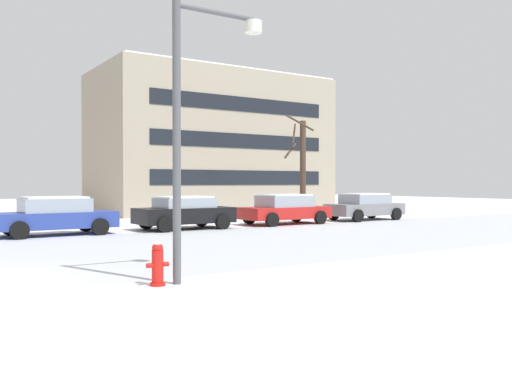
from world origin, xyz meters
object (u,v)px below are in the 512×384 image
object	(u,v)px
parked_car_red	(285,209)
fire_hydrant	(158,263)
parked_car_black	(184,212)
street_lamp	(194,108)
parked_car_gray	(365,206)
parked_car_blue	(55,216)

from	to	relation	value
parked_car_red	fire_hydrant	bearing A→B (deg)	-135.10
fire_hydrant	parked_car_black	xyz separation A→B (m)	(5.91, 11.13, 0.29)
street_lamp	parked_car_red	bearing A→B (deg)	47.03
parked_car_gray	fire_hydrant	bearing A→B (deg)	-145.88
parked_car_black	parked_car_gray	distance (m)	10.38
parked_car_black	parked_car_red	world-z (taller)	parked_car_red
parked_car_red	parked_car_blue	bearing A→B (deg)	178.27
parked_car_gray	parked_car_blue	bearing A→B (deg)	178.77
parked_car_blue	parked_car_gray	distance (m)	15.57
street_lamp	parked_car_red	xyz separation A→B (m)	(10.34, 11.10, -2.70)
parked_car_gray	street_lamp	bearing A→B (deg)	-144.49
parked_car_blue	parked_car_gray	bearing A→B (deg)	-1.23
fire_hydrant	parked_car_gray	size ratio (longest dim) A/B	0.20
fire_hydrant	parked_car_gray	xyz separation A→B (m)	(16.29, 11.04, 0.29)
street_lamp	parked_car_black	world-z (taller)	street_lamp
parked_car_red	street_lamp	bearing A→B (deg)	-132.97
street_lamp	parked_car_red	distance (m)	15.40
parked_car_blue	parked_car_red	size ratio (longest dim) A/B	1.00
parked_car_blue	street_lamp	bearing A→B (deg)	-89.81
fire_hydrant	parked_car_blue	distance (m)	11.40
street_lamp	parked_car_blue	distance (m)	11.72
parked_car_blue	parked_car_red	xyz separation A→B (m)	(10.38, -0.31, -0.01)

